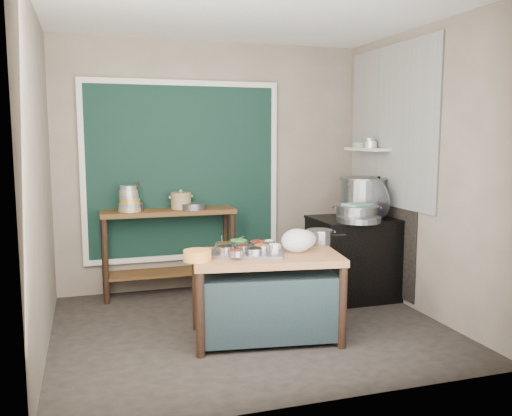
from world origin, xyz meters
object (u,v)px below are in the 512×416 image
object	(u,v)px
yellow_basin	(197,255)
steamer	(357,213)
saucepan	(319,237)
stock_pot	(363,196)
ceramic_crock	(181,202)
condiment_tray	(247,252)
stove_block	(355,259)
back_counter	(169,252)
prep_table	(266,296)
utensil_cup	(136,206)

from	to	relation	value
yellow_basin	steamer	world-z (taller)	steamer
saucepan	stock_pot	size ratio (longest dim) A/B	0.47
ceramic_crock	stock_pot	world-z (taller)	stock_pot
condiment_tray	steamer	bearing A→B (deg)	25.94
stove_block	ceramic_crock	xyz separation A→B (m)	(-1.75, 0.76, 0.60)
saucepan	ceramic_crock	size ratio (longest dim) A/B	1.04
back_counter	yellow_basin	xyz separation A→B (m)	(-0.01, -1.66, 0.32)
prep_table	condiment_tray	size ratio (longest dim) A/B	2.03
prep_table	stove_block	world-z (taller)	stove_block
prep_table	ceramic_crock	world-z (taller)	ceramic_crock
back_counter	ceramic_crock	xyz separation A→B (m)	(0.15, 0.03, 0.55)
utensil_cup	stock_pot	bearing A→B (deg)	-13.14
prep_table	saucepan	bearing A→B (deg)	31.01
utensil_cup	stock_pot	distance (m)	2.47
stove_block	utensil_cup	distance (m)	2.42
yellow_basin	utensil_cup	world-z (taller)	utensil_cup
back_counter	stove_block	world-z (taller)	back_counter
stove_block	stock_pot	world-z (taller)	stock_pot
stock_pot	steamer	xyz separation A→B (m)	(-0.22, -0.29, -0.13)
utensil_cup	back_counter	bearing A→B (deg)	1.56
stove_block	back_counter	bearing A→B (deg)	158.98
ceramic_crock	stove_block	bearing A→B (deg)	-23.35
stove_block	utensil_cup	bearing A→B (deg)	162.18
back_counter	steamer	xyz separation A→B (m)	(1.84, -0.86, 0.48)
stock_pot	steamer	world-z (taller)	stock_pot
prep_table	utensil_cup	distance (m)	1.93
condiment_tray	saucepan	size ratio (longest dim) A/B	2.49
saucepan	stock_pot	world-z (taller)	stock_pot
utensil_cup	stock_pot	world-z (taller)	stock_pot
prep_table	stock_pot	world-z (taller)	stock_pot
stove_block	yellow_basin	world-z (taller)	stove_block
yellow_basin	prep_table	bearing A→B (deg)	7.38
back_counter	condiment_tray	world-z (taller)	back_counter
stove_block	stock_pot	bearing A→B (deg)	44.53
saucepan	back_counter	bearing A→B (deg)	143.52
saucepan	utensil_cup	xyz separation A→B (m)	(-1.55, 1.32, 0.18)
prep_table	yellow_basin	world-z (taller)	yellow_basin
prep_table	stock_pot	size ratio (longest dim) A/B	2.35
back_counter	condiment_tray	size ratio (longest dim) A/B	2.36
back_counter	condiment_tray	bearing A→B (deg)	-73.77
stove_block	steamer	size ratio (longest dim) A/B	1.93
utensil_cup	condiment_tray	bearing A→B (deg)	-62.68
condiment_tray	ceramic_crock	xyz separation A→B (m)	(-0.30, 1.56, 0.27)
back_counter	ceramic_crock	size ratio (longest dim) A/B	6.12
prep_table	utensil_cup	xyz separation A→B (m)	(-0.94, 1.57, 0.62)
back_counter	utensil_cup	distance (m)	0.63
yellow_basin	saucepan	xyz separation A→B (m)	(1.22, 0.33, 0.02)
condiment_tray	back_counter	bearing A→B (deg)	106.23
utensil_cup	yellow_basin	bearing A→B (deg)	-78.62
back_counter	stove_block	distance (m)	2.04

